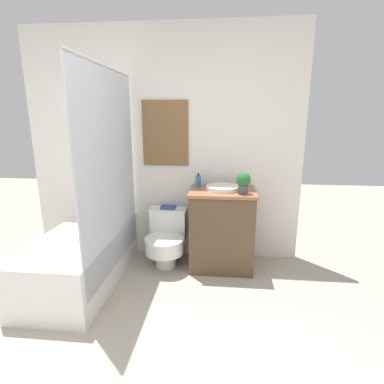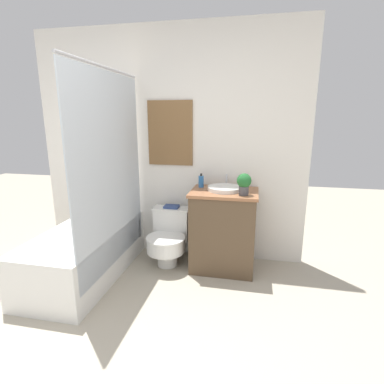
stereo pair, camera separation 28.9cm
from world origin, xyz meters
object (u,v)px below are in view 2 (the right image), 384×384
toilet (169,237)px  soap_bottle (201,181)px  book_on_tank (172,207)px  potted_plant (244,183)px  sink (225,188)px

toilet → soap_bottle: bearing=20.2°
soap_bottle → book_on_tank: 0.45m
toilet → book_on_tank: bearing=90.0°
toilet → soap_bottle: (0.33, 0.12, 0.60)m
soap_bottle → book_on_tank: bearing=177.6°
toilet → potted_plant: potted_plant is taller
soap_bottle → book_on_tank: size_ratio=0.90×
toilet → sink: 0.82m
toilet → soap_bottle: soap_bottle is taller
toilet → sink: sink is taller
toilet → book_on_tank: (0.00, 0.14, 0.30)m
sink → book_on_tank: 0.65m
soap_bottle → potted_plant: bearing=-27.9°
toilet → potted_plant: bearing=-8.5°
potted_plant → book_on_tank: 0.90m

